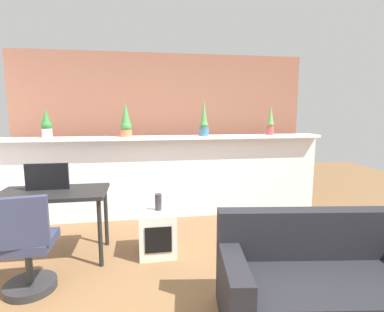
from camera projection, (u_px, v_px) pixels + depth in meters
The scene contains 14 objects.
ground_plane at pixel (186, 295), 2.58m from camera, with size 12.00×12.00×0.00m, color brown.
divider_wall at pixel (167, 178), 4.44m from camera, with size 4.68×0.16×1.19m, color silver.
plant_shelf at pixel (167, 138), 4.31m from camera, with size 4.68×0.34×0.04m, color silver.
brick_wall_behind at pixel (164, 132), 4.93m from camera, with size 4.68×0.10×2.50m, color #935B47.
potted_plant_0 at pixel (46, 124), 3.99m from camera, with size 0.14×0.14×0.39m.
potted_plant_1 at pixel (126, 122), 4.19m from camera, with size 0.16×0.16×0.48m.
potted_plant_2 at pixel (204, 121), 4.34m from camera, with size 0.14×0.14×0.53m.
potted_plant_3 at pixel (270, 122), 4.55m from camera, with size 0.11×0.11×0.45m.
desk at pixel (53, 199), 3.14m from camera, with size 1.10×0.60×0.75m.
tv_monitor at pixel (47, 177), 3.17m from camera, with size 0.44×0.04×0.29m, color black.
office_chair at pixel (26, 252), 2.55m from camera, with size 0.47×0.47×0.91m.
side_cube_shelf at pixel (158, 232), 3.30m from camera, with size 0.40×0.41×0.50m.
vase_on_shelf at pixel (158, 202), 3.28m from camera, with size 0.07×0.07×0.18m, color #2D2D33.
couch at pixel (325, 287), 2.22m from camera, with size 1.65×0.96×0.80m.
Camera 1 is at (-0.33, -2.34, 1.59)m, focal length 27.76 mm.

